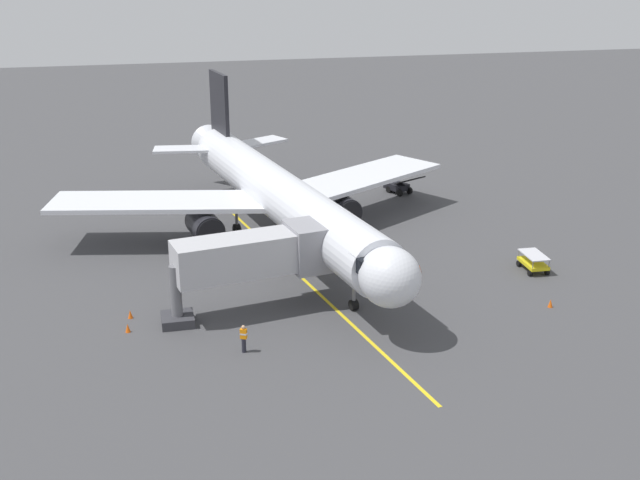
# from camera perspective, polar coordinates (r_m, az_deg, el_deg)

# --- Properties ---
(ground_plane) EXTENTS (220.00, 220.00, 0.00)m
(ground_plane) POSITION_cam_1_polar(r_m,az_deg,el_deg) (66.15, -4.47, 0.47)
(ground_plane) COLOR #424244
(apron_lead_in_line) EXTENTS (7.21, 39.43, 0.01)m
(apron_lead_in_line) POSITION_cam_1_polar(r_m,az_deg,el_deg) (58.14, -1.77, -2.27)
(apron_lead_in_line) COLOR yellow
(apron_lead_in_line) RESTS_ON ground
(airplane) EXTENTS (34.27, 40.20, 11.50)m
(airplane) POSITION_cam_1_polar(r_m,az_deg,el_deg) (62.62, -3.02, 3.23)
(airplane) COLOR silver
(airplane) RESTS_ON ground
(jet_bridge) EXTENTS (11.52, 4.67, 5.40)m
(jet_bridge) POSITION_cam_1_polar(r_m,az_deg,el_deg) (50.93, -4.20, -1.07)
(jet_bridge) COLOR #B7B7BC
(jet_bridge) RESTS_ON ground
(ground_crew_marshaller) EXTENTS (0.47, 0.40, 1.71)m
(ground_crew_marshaller) POSITION_cam_1_polar(r_m,az_deg,el_deg) (46.71, -5.47, -6.99)
(ground_crew_marshaller) COLOR #23232D
(ground_crew_marshaller) RESTS_ON ground
(baggage_cart_near_nose) EXTENTS (1.65, 2.66, 1.27)m
(baggage_cart_near_nose) POSITION_cam_1_polar(r_m,az_deg,el_deg) (60.15, 14.98, -1.53)
(baggage_cart_near_nose) COLOR yellow
(baggage_cart_near_nose) RESTS_ON ground
(belt_loader_portside) EXTENTS (2.90, 4.68, 2.32)m
(belt_loader_portside) POSITION_cam_1_polar(r_m,az_deg,el_deg) (77.27, 5.64, 3.87)
(belt_loader_portside) COLOR black
(belt_loader_portside) RESTS_ON ground
(safety_cone_nose_left) EXTENTS (0.32, 0.32, 0.55)m
(safety_cone_nose_left) POSITION_cam_1_polar(r_m,az_deg,el_deg) (54.50, 16.12, -4.36)
(safety_cone_nose_left) COLOR #F2590F
(safety_cone_nose_left) RESTS_ON ground
(safety_cone_nose_right) EXTENTS (0.32, 0.32, 0.55)m
(safety_cone_nose_right) POSITION_cam_1_polar(r_m,az_deg,el_deg) (50.47, -13.55, -6.12)
(safety_cone_nose_right) COLOR #F2590F
(safety_cone_nose_right) RESTS_ON ground
(safety_cone_wing_port) EXTENTS (0.32, 0.32, 0.55)m
(safety_cone_wing_port) POSITION_cam_1_polar(r_m,az_deg,el_deg) (52.27, -13.39, -5.17)
(safety_cone_wing_port) COLOR #F2590F
(safety_cone_wing_port) RESTS_ON ground
(safety_cone_wing_starboard) EXTENTS (0.32, 0.32, 0.55)m
(safety_cone_wing_starboard) POSITION_cam_1_polar(r_m,az_deg,el_deg) (58.42, 7.09, -2.03)
(safety_cone_wing_starboard) COLOR #F2590F
(safety_cone_wing_starboard) RESTS_ON ground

